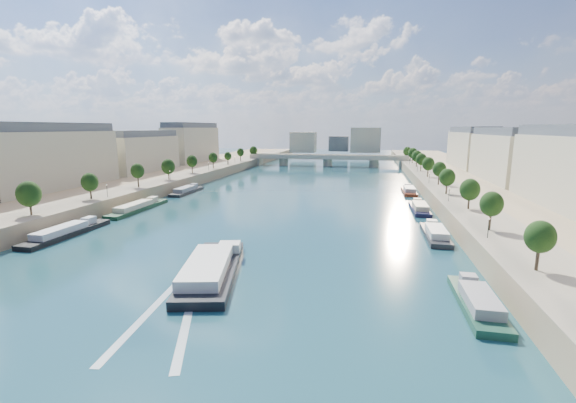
% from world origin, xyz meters
% --- Properties ---
extents(ground, '(700.00, 700.00, 0.00)m').
position_xyz_m(ground, '(0.00, 100.00, 0.00)').
color(ground, '#0C2635').
rests_on(ground, ground).
extents(quay_left, '(44.00, 520.00, 5.00)m').
position_xyz_m(quay_left, '(-72.00, 100.00, 2.50)').
color(quay_left, '#9E8460').
rests_on(quay_left, ground).
extents(quay_right, '(44.00, 520.00, 5.00)m').
position_xyz_m(quay_right, '(72.00, 100.00, 2.50)').
color(quay_right, '#9E8460').
rests_on(quay_right, ground).
extents(pave_left, '(14.00, 520.00, 0.10)m').
position_xyz_m(pave_left, '(-57.00, 100.00, 5.05)').
color(pave_left, gray).
rests_on(pave_left, quay_left).
extents(pave_right, '(14.00, 520.00, 0.10)m').
position_xyz_m(pave_right, '(57.00, 100.00, 5.05)').
color(pave_right, gray).
rests_on(pave_right, quay_right).
extents(trees_left, '(4.80, 268.80, 8.26)m').
position_xyz_m(trees_left, '(-55.00, 102.00, 10.48)').
color(trees_left, '#382B1E').
rests_on(trees_left, ground).
extents(trees_right, '(4.80, 268.80, 8.26)m').
position_xyz_m(trees_right, '(55.00, 110.00, 10.48)').
color(trees_right, '#382B1E').
rests_on(trees_right, ground).
extents(lamps_left, '(0.36, 200.36, 4.28)m').
position_xyz_m(lamps_left, '(-52.50, 90.00, 7.78)').
color(lamps_left, black).
rests_on(lamps_left, ground).
extents(lamps_right, '(0.36, 200.36, 4.28)m').
position_xyz_m(lamps_right, '(52.50, 105.00, 7.78)').
color(lamps_right, black).
rests_on(lamps_right, ground).
extents(buildings_left, '(16.00, 226.00, 23.20)m').
position_xyz_m(buildings_left, '(-85.00, 112.00, 16.45)').
color(buildings_left, '#C1B794').
rests_on(buildings_left, ground).
extents(buildings_right, '(16.00, 226.00, 23.20)m').
position_xyz_m(buildings_right, '(85.00, 112.00, 16.45)').
color(buildings_right, '#C1B794').
rests_on(buildings_right, ground).
extents(skyline, '(79.00, 42.00, 22.00)m').
position_xyz_m(skyline, '(3.19, 319.52, 14.66)').
color(skyline, '#C1B794').
rests_on(skyline, ground).
extents(bridge, '(112.00, 12.00, 8.15)m').
position_xyz_m(bridge, '(0.00, 236.74, 5.08)').
color(bridge, '#C1B79E').
rests_on(bridge, ground).
extents(tour_barge, '(15.34, 31.43, 4.11)m').
position_xyz_m(tour_barge, '(0.79, 27.14, 1.19)').
color(tour_barge, black).
rests_on(tour_barge, ground).
extents(wake, '(13.47, 25.98, 0.04)m').
position_xyz_m(wake, '(0.79, 10.60, 0.02)').
color(wake, silver).
rests_on(wake, ground).
extents(moored_barges_left, '(5.00, 158.16, 3.60)m').
position_xyz_m(moored_barges_left, '(-45.50, 42.73, 0.84)').
color(moored_barges_left, '#171733').
rests_on(moored_barges_left, ground).
extents(moored_barges_right, '(5.00, 167.67, 3.60)m').
position_xyz_m(moored_barges_right, '(45.50, 57.00, 0.84)').
color(moored_barges_right, black).
rests_on(moored_barges_right, ground).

